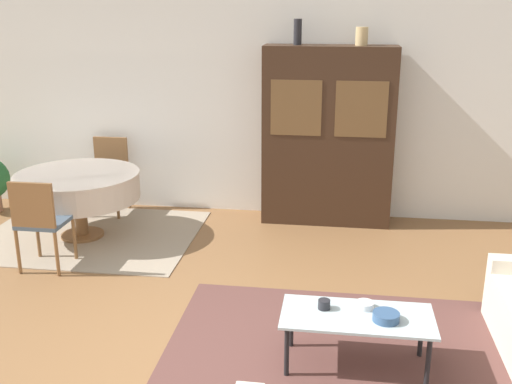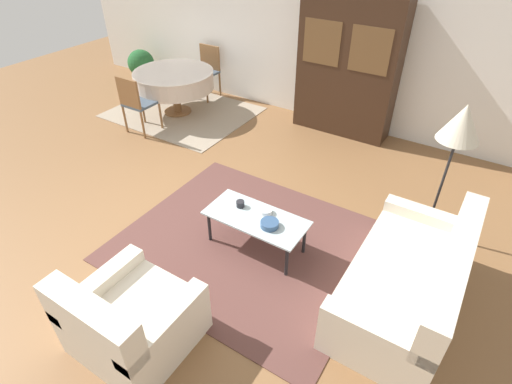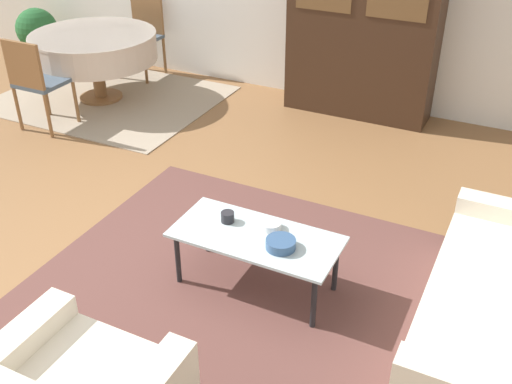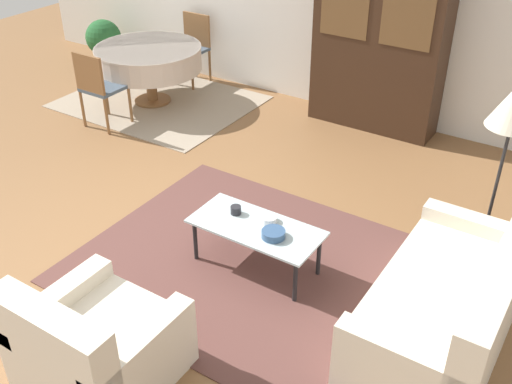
{
  "view_description": "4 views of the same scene",
  "coord_description": "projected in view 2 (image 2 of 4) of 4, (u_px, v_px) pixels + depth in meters",
  "views": [
    {
      "loc": [
        0.92,
        -3.66,
        2.56
      ],
      "look_at": [
        0.2,
        1.4,
        0.95
      ],
      "focal_mm": 42.0,
      "sensor_mm": 36.0,
      "label": 1
    },
    {
      "loc": [
        2.84,
        -2.49,
        3.13
      ],
      "look_at": [
        1.1,
        0.24,
        0.75
      ],
      "focal_mm": 28.0,
      "sensor_mm": 36.0,
      "label": 2
    },
    {
      "loc": [
        2.5,
        -2.58,
        2.66
      ],
      "look_at": [
        1.1,
        0.24,
        0.75
      ],
      "focal_mm": 42.0,
      "sensor_mm": 36.0,
      "label": 3
    },
    {
      "loc": [
        3.27,
        -3.1,
        3.24
      ],
      "look_at": [
        1.1,
        0.24,
        0.75
      ],
      "focal_mm": 42.0,
      "sensor_mm": 36.0,
      "label": 4
    }
  ],
  "objects": [
    {
      "name": "dining_chair_near",
      "position": [
        136.0,
        101.0,
        6.32
      ],
      "size": [
        0.44,
        0.44,
        0.94
      ],
      "color": "brown",
      "rests_on": "dining_rug"
    },
    {
      "name": "ground_plane",
      "position": [
        168.0,
        223.0,
        4.77
      ],
      "size": [
        14.0,
        14.0,
        0.0
      ],
      "primitive_type": "plane",
      "color": "brown"
    },
    {
      "name": "area_rug",
      "position": [
        248.0,
        243.0,
        4.49
      ],
      "size": [
        2.7,
        2.34,
        0.01
      ],
      "color": "brown",
      "rests_on": "ground_plane"
    },
    {
      "name": "couch",
      "position": [
        409.0,
        282.0,
        3.64
      ],
      "size": [
        0.89,
        1.77,
        0.87
      ],
      "rotation": [
        0.0,
        0.0,
        1.57
      ],
      "color": "beige",
      "rests_on": "ground_plane"
    },
    {
      "name": "coffee_table",
      "position": [
        256.0,
        220.0,
        4.24
      ],
      "size": [
        1.1,
        0.51,
        0.41
      ],
      "color": "black",
      "rests_on": "area_rug"
    },
    {
      "name": "display_cabinet",
      "position": [
        348.0,
        67.0,
        6.09
      ],
      "size": [
        1.53,
        0.45,
        2.11
      ],
      "color": "#382316",
      "rests_on": "ground_plane"
    },
    {
      "name": "potted_plant",
      "position": [
        141.0,
        65.0,
        8.15
      ],
      "size": [
        0.53,
        0.53,
        0.7
      ],
      "color": "#93664C",
      "rests_on": "ground_plane"
    },
    {
      "name": "dining_chair_far",
      "position": [
        207.0,
        68.0,
        7.55
      ],
      "size": [
        0.44,
        0.44,
        0.94
      ],
      "rotation": [
        0.0,
        0.0,
        3.14
      ],
      "color": "brown",
      "rests_on": "dining_rug"
    },
    {
      "name": "dining_table",
      "position": [
        174.0,
        80.0,
        6.9
      ],
      "size": [
        1.37,
        1.37,
        0.75
      ],
      "color": "brown",
      "rests_on": "dining_rug"
    },
    {
      "name": "dining_rug",
      "position": [
        183.0,
        112.0,
        7.26
      ],
      "size": [
        2.42,
        1.94,
        0.01
      ],
      "color": "gray",
      "rests_on": "ground_plane"
    },
    {
      "name": "bowl",
      "position": [
        270.0,
        224.0,
        4.07
      ],
      "size": [
        0.19,
        0.19,
        0.06
      ],
      "color": "#33517A",
      "rests_on": "coffee_table"
    },
    {
      "name": "cup",
      "position": [
        240.0,
        204.0,
        4.34
      ],
      "size": [
        0.09,
        0.09,
        0.07
      ],
      "color": "#232328",
      "rests_on": "coffee_table"
    },
    {
      "name": "bowl_small",
      "position": [
        266.0,
        211.0,
        4.25
      ],
      "size": [
        0.13,
        0.13,
        0.05
      ],
      "color": "white",
      "rests_on": "coffee_table"
    },
    {
      "name": "floor_lamp",
      "position": [
        461.0,
        128.0,
        3.83
      ],
      "size": [
        0.4,
        0.4,
        1.6
      ],
      "color": "black",
      "rests_on": "ground_plane"
    },
    {
      "name": "armchair",
      "position": [
        130.0,
        321.0,
        3.31
      ],
      "size": [
        0.91,
        0.89,
        0.84
      ],
      "color": "beige",
      "rests_on": "ground_plane"
    },
    {
      "name": "wall_back",
      "position": [
        311.0,
        36.0,
        6.44
      ],
      "size": [
        10.0,
        0.06,
        2.7
      ],
      "color": "white",
      "rests_on": "ground_plane"
    }
  ]
}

